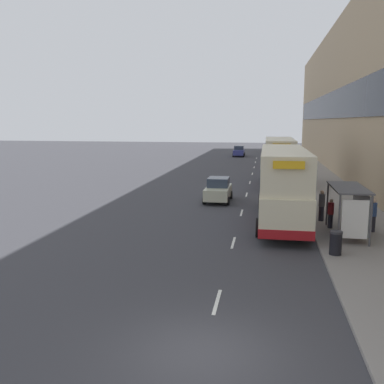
% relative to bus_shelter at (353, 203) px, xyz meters
% --- Properties ---
extents(ground_plane, '(220.00, 220.00, 0.00)m').
position_rel_bus_shelter_xyz_m(ground_plane, '(-5.77, -11.95, -1.88)').
color(ground_plane, '#38383D').
extents(pavement, '(5.00, 93.00, 0.14)m').
position_rel_bus_shelter_xyz_m(pavement, '(0.73, 26.55, -1.81)').
color(pavement, gray).
rests_on(pavement, ground_plane).
extents(terrace_facade, '(3.10, 93.00, 17.27)m').
position_rel_bus_shelter_xyz_m(terrace_facade, '(4.72, 26.55, 6.75)').
color(terrace_facade, tan).
rests_on(terrace_facade, ground_plane).
extents(lane_mark_0, '(0.12, 2.00, 0.01)m').
position_rel_bus_shelter_xyz_m(lane_mark_0, '(-5.77, -8.68, -1.87)').
color(lane_mark_0, silver).
rests_on(lane_mark_0, ground_plane).
extents(lane_mark_1, '(0.12, 2.00, 0.01)m').
position_rel_bus_shelter_xyz_m(lane_mark_1, '(-5.77, -1.64, -1.87)').
color(lane_mark_1, silver).
rests_on(lane_mark_1, ground_plane).
extents(lane_mark_2, '(0.12, 2.00, 0.01)m').
position_rel_bus_shelter_xyz_m(lane_mark_2, '(-5.77, 5.40, -1.87)').
color(lane_mark_2, silver).
rests_on(lane_mark_2, ground_plane).
extents(lane_mark_3, '(0.12, 2.00, 0.01)m').
position_rel_bus_shelter_xyz_m(lane_mark_3, '(-5.77, 12.43, -1.87)').
color(lane_mark_3, silver).
rests_on(lane_mark_3, ground_plane).
extents(lane_mark_4, '(0.12, 2.00, 0.01)m').
position_rel_bus_shelter_xyz_m(lane_mark_4, '(-5.77, 19.47, -1.87)').
color(lane_mark_4, silver).
rests_on(lane_mark_4, ground_plane).
extents(lane_mark_5, '(0.12, 2.00, 0.01)m').
position_rel_bus_shelter_xyz_m(lane_mark_5, '(-5.77, 26.51, -1.87)').
color(lane_mark_5, silver).
rests_on(lane_mark_5, ground_plane).
extents(lane_mark_6, '(0.12, 2.00, 0.01)m').
position_rel_bus_shelter_xyz_m(lane_mark_6, '(-5.77, 33.55, -1.87)').
color(lane_mark_6, silver).
rests_on(lane_mark_6, ground_plane).
extents(lane_mark_7, '(0.12, 2.00, 0.01)m').
position_rel_bus_shelter_xyz_m(lane_mark_7, '(-5.77, 40.58, -1.87)').
color(lane_mark_7, silver).
rests_on(lane_mark_7, ground_plane).
extents(lane_mark_8, '(0.12, 2.00, 0.01)m').
position_rel_bus_shelter_xyz_m(lane_mark_8, '(-5.77, 47.62, -1.87)').
color(lane_mark_8, silver).
rests_on(lane_mark_8, ground_plane).
extents(bus_shelter, '(1.60, 4.20, 2.48)m').
position_rel_bus_shelter_xyz_m(bus_shelter, '(0.00, 0.00, 0.00)').
color(bus_shelter, '#4C4C51').
rests_on(bus_shelter, ground_plane).
extents(double_decker_bus_near, '(2.85, 11.18, 4.30)m').
position_rel_bus_shelter_xyz_m(double_decker_bus_near, '(-3.30, 3.07, 0.41)').
color(double_decker_bus_near, beige).
rests_on(double_decker_bus_near, ground_plane).
extents(double_decker_bus_ahead, '(2.85, 10.53, 4.30)m').
position_rel_bus_shelter_xyz_m(double_decker_bus_ahead, '(-3.12, 18.06, 0.41)').
color(double_decker_bus_ahead, beige).
rests_on(double_decker_bus_ahead, ground_plane).
extents(car_0, '(1.92, 3.98, 1.71)m').
position_rel_bus_shelter_xyz_m(car_0, '(-3.53, 34.65, -1.03)').
color(car_0, maroon).
rests_on(car_0, ground_plane).
extents(car_1, '(1.91, 4.00, 1.76)m').
position_rel_bus_shelter_xyz_m(car_1, '(-7.72, 9.14, -1.01)').
color(car_1, '#B7B799').
rests_on(car_1, ground_plane).
extents(car_2, '(1.93, 4.41, 1.79)m').
position_rel_bus_shelter_xyz_m(car_2, '(-8.82, 50.69, -0.99)').
color(car_2, navy).
rests_on(car_2, ground_plane).
extents(pedestrian_at_shelter, '(0.32, 0.32, 1.60)m').
position_rel_bus_shelter_xyz_m(pedestrian_at_shelter, '(-0.77, 1.67, -0.92)').
color(pedestrian_at_shelter, '#23232D').
rests_on(pedestrian_at_shelter, ground_plane).
extents(pedestrian_1, '(0.35, 0.35, 1.76)m').
position_rel_bus_shelter_xyz_m(pedestrian_1, '(1.30, 1.20, -0.83)').
color(pedestrian_1, '#23232D').
rests_on(pedestrian_1, ground_plane).
extents(pedestrian_3, '(0.36, 0.36, 1.81)m').
position_rel_bus_shelter_xyz_m(pedestrian_3, '(-1.04, 3.33, -0.81)').
color(pedestrian_3, '#23232D').
rests_on(pedestrian_3, ground_plane).
extents(litter_bin, '(0.55, 0.55, 1.05)m').
position_rel_bus_shelter_xyz_m(litter_bin, '(-1.22, -3.18, -1.21)').
color(litter_bin, black).
rests_on(litter_bin, ground_plane).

